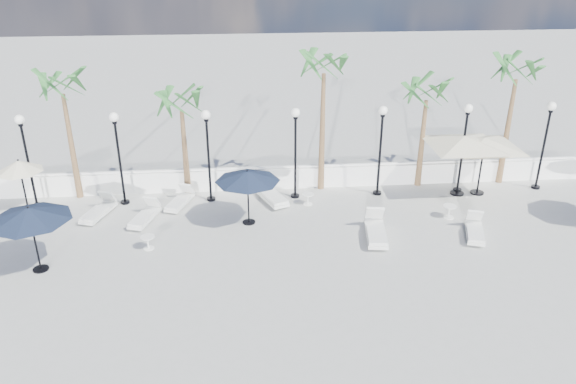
{
  "coord_description": "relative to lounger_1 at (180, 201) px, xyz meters",
  "views": [
    {
      "loc": [
        -2.14,
        -14.72,
        9.97
      ],
      "look_at": [
        -0.54,
        3.75,
        1.5
      ],
      "focal_mm": 35.0,
      "sensor_mm": 36.0,
      "label": 1
    }
  ],
  "objects": [
    {
      "name": "ground",
      "position": [
        4.73,
        -6.07,
        -0.22
      ],
      "size": [
        100.0,
        100.0,
        0.0
      ],
      "primitive_type": "plane",
      "color": "#9C9C97",
      "rests_on": "ground"
    },
    {
      "name": "lounger_4",
      "position": [
        3.71,
        0.16,
        0.04
      ],
      "size": [
        1.39,
        2.19,
        0.78
      ],
      "rotation": [
        0.0,
        0.0,
        0.38
      ],
      "color": "silver",
      "rests_on": "ground"
    },
    {
      "name": "parasol_cream_sq_b",
      "position": [
        12.49,
        0.13,
        2.26
      ],
      "size": [
        5.36,
        5.36,
        2.69
      ],
      "color": "black",
      "rests_on": "ground"
    },
    {
      "name": "lamppost_6",
      "position": [
        15.23,
        0.43,
        2.27
      ],
      "size": [
        0.36,
        0.36,
        3.84
      ],
      "color": "black",
      "rests_on": "ground"
    },
    {
      "name": "lamppost_4",
      "position": [
        8.23,
        0.43,
        2.27
      ],
      "size": [
        0.36,
        0.36,
        3.84
      ],
      "color": "black",
      "rests_on": "ground"
    },
    {
      "name": "palm_4",
      "position": [
        13.93,
        1.23,
        4.51
      ],
      "size": [
        2.6,
        2.6,
        5.7
      ],
      "color": "brown",
      "rests_on": "ground"
    },
    {
      "name": "lounger_1",
      "position": [
        0.0,
        0.0,
        0.0
      ],
      "size": [
        1.14,
        1.84,
        0.66
      ],
      "rotation": [
        0.0,
        0.0,
        -0.36
      ],
      "color": "silver",
      "rests_on": "ground"
    },
    {
      "name": "lamppost_2",
      "position": [
        1.23,
        0.43,
        2.27
      ],
      "size": [
        0.36,
        0.36,
        3.84
      ],
      "color": "black",
      "rests_on": "ground"
    },
    {
      "name": "lounger_3",
      "position": [
        -1.21,
        -1.28,
        0.01
      ],
      "size": [
        1.12,
        1.93,
        0.69
      ],
      "rotation": [
        0.0,
        0.0,
        -0.31
      ],
      "color": "silver",
      "rests_on": "ground"
    },
    {
      "name": "lamppost_3",
      "position": [
        4.73,
        0.43,
        2.27
      ],
      "size": [
        0.36,
        0.36,
        3.84
      ],
      "color": "black",
      "rests_on": "ground"
    },
    {
      "name": "balustrade",
      "position": [
        4.73,
        1.43,
        0.25
      ],
      "size": [
        26.0,
        0.3,
        1.01
      ],
      "color": "white",
      "rests_on": "ground"
    },
    {
      "name": "parasol_navy_mid",
      "position": [
        2.75,
        -1.73,
        1.7
      ],
      "size": [
        2.44,
        2.44,
        2.19
      ],
      "color": "black",
      "rests_on": "ground"
    },
    {
      "name": "parasol_cream_sq_a",
      "position": [
        11.61,
        0.13,
        2.34
      ],
      "size": [
        5.64,
        5.64,
        2.77
      ],
      "color": "black",
      "rests_on": "ground"
    },
    {
      "name": "side_table_1",
      "position": [
        5.18,
        -0.31,
        0.06
      ],
      "size": [
        0.48,
        0.48,
        0.46
      ],
      "color": "silver",
      "rests_on": "ground"
    },
    {
      "name": "parasol_navy_left",
      "position": [
        -4.14,
        -4.46,
        1.82
      ],
      "size": [
        2.62,
        2.62,
        2.31
      ],
      "color": "black",
      "rests_on": "ground"
    },
    {
      "name": "parasol_cream_small",
      "position": [
        -6.02,
        0.13,
        1.64
      ],
      "size": [
        1.77,
        1.77,
        2.18
      ],
      "color": "black",
      "rests_on": "ground"
    },
    {
      "name": "lounger_5",
      "position": [
        7.3,
        -3.3,
        0.05
      ],
      "size": [
        0.99,
        2.23,
        0.81
      ],
      "rotation": [
        0.0,
        0.0,
        -0.14
      ],
      "color": "silver",
      "rests_on": "ground"
    },
    {
      "name": "lamppost_5",
      "position": [
        11.73,
        0.43,
        2.27
      ],
      "size": [
        0.36,
        0.36,
        3.84
      ],
      "color": "black",
      "rests_on": "ground"
    },
    {
      "name": "side_table_0",
      "position": [
        -0.8,
        -3.38,
        0.07
      ],
      "size": [
        0.5,
        0.5,
        0.48
      ],
      "color": "silver",
      "rests_on": "ground"
    },
    {
      "name": "palm_0",
      "position": [
        -4.27,
        1.23,
        4.31
      ],
      "size": [
        2.6,
        2.6,
        5.5
      ],
      "color": "brown",
      "rests_on": "ground"
    },
    {
      "name": "lounger_6",
      "position": [
        10.92,
        -3.5,
        0.01
      ],
      "size": [
        1.13,
        1.93,
        0.69
      ],
      "rotation": [
        0.0,
        0.0,
        -0.32
      ],
      "color": "silver",
      "rests_on": "ground"
    },
    {
      "name": "lounger_2",
      "position": [
        -3.07,
        -0.69,
        0.02
      ],
      "size": [
        1.19,
        2.0,
        0.71
      ],
      "rotation": [
        0.0,
        0.0,
        -0.33
      ],
      "color": "silver",
      "rests_on": "ground"
    },
    {
      "name": "palm_2",
      "position": [
        5.93,
        1.23,
        4.89
      ],
      "size": [
        2.6,
        2.6,
        6.1
      ],
      "color": "brown",
      "rests_on": "ground"
    },
    {
      "name": "palm_1",
      "position": [
        0.23,
        1.23,
        3.53
      ],
      "size": [
        2.6,
        2.6,
        4.7
      ],
      "color": "brown",
      "rests_on": "ground"
    },
    {
      "name": "palm_3",
      "position": [
        10.23,
        1.23,
        3.73
      ],
      "size": [
        2.6,
        2.6,
        4.9
      ],
      "color": "brown",
      "rests_on": "ground"
    },
    {
      "name": "lamppost_1",
      "position": [
        -2.27,
        0.43,
        2.27
      ],
      "size": [
        0.36,
        0.36,
        3.84
      ],
      "color": "black",
      "rests_on": "ground"
    },
    {
      "name": "side_table_2",
      "position": [
        10.5,
        -1.97,
        0.08
      ],
      "size": [
        0.52,
        0.52,
        0.51
      ],
      "color": "silver",
      "rests_on": "ground"
    },
    {
      "name": "lamppost_0",
      "position": [
        -5.77,
        0.43,
        2.27
      ],
      "size": [
        0.36,
        0.36,
        3.84
      ],
      "color": "black",
      "rests_on": "ground"
    }
  ]
}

